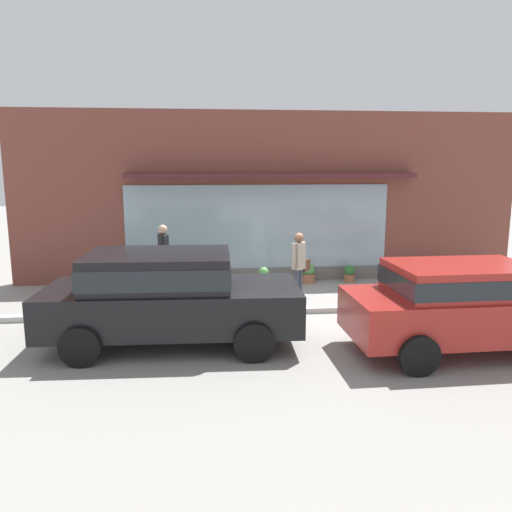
{
  "coord_description": "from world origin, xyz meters",
  "views": [
    {
      "loc": [
        -1.87,
        -10.76,
        3.23
      ],
      "look_at": [
        -0.63,
        1.2,
        1.03
      ],
      "focal_mm": 35.47,
      "sensor_mm": 36.0,
      "label": 1
    }
  ],
  "objects_px": {
    "potted_plant_corner_tall": "(106,271)",
    "potted_plant_window_right": "(350,273)",
    "pedestrian_passerby": "(164,253)",
    "fire_hydrant": "(264,285)",
    "parked_car_black": "(167,293)",
    "potted_plant_low_front": "(422,271)",
    "parked_car_red": "(467,302)",
    "potted_plant_trailing_edge": "(308,273)",
    "pedestrian_with_handbag": "(299,263)"
  },
  "relations": [
    {
      "from": "parked_car_red",
      "to": "potted_plant_window_right",
      "type": "height_order",
      "value": "parked_car_red"
    },
    {
      "from": "pedestrian_passerby",
      "to": "potted_plant_low_front",
      "type": "distance_m",
      "value": 7.09
    },
    {
      "from": "pedestrian_passerby",
      "to": "potted_plant_low_front",
      "type": "height_order",
      "value": "pedestrian_passerby"
    },
    {
      "from": "pedestrian_with_handbag",
      "to": "potted_plant_window_right",
      "type": "bearing_deg",
      "value": 3.27
    },
    {
      "from": "potted_plant_window_right",
      "to": "pedestrian_passerby",
      "type": "bearing_deg",
      "value": -171.53
    },
    {
      "from": "parked_car_red",
      "to": "potted_plant_trailing_edge",
      "type": "xyz_separation_m",
      "value": [
        -1.65,
        5.36,
        -0.62
      ]
    },
    {
      "from": "potted_plant_window_right",
      "to": "potted_plant_trailing_edge",
      "type": "bearing_deg",
      "value": -179.4
    },
    {
      "from": "fire_hydrant",
      "to": "pedestrian_passerby",
      "type": "height_order",
      "value": "pedestrian_passerby"
    },
    {
      "from": "potted_plant_low_front",
      "to": "potted_plant_corner_tall",
      "type": "bearing_deg",
      "value": 177.83
    },
    {
      "from": "pedestrian_with_handbag",
      "to": "potted_plant_corner_tall",
      "type": "height_order",
      "value": "pedestrian_with_handbag"
    },
    {
      "from": "pedestrian_with_handbag",
      "to": "parked_car_black",
      "type": "bearing_deg",
      "value": 175.22
    },
    {
      "from": "parked_car_red",
      "to": "potted_plant_corner_tall",
      "type": "xyz_separation_m",
      "value": [
        -7.09,
        5.51,
        -0.46
      ]
    },
    {
      "from": "pedestrian_passerby",
      "to": "potted_plant_corner_tall",
      "type": "distance_m",
      "value": 1.93
    },
    {
      "from": "parked_car_black",
      "to": "potted_plant_corner_tall",
      "type": "relative_size",
      "value": 5.91
    },
    {
      "from": "pedestrian_with_handbag",
      "to": "parked_car_red",
      "type": "height_order",
      "value": "pedestrian_with_handbag"
    },
    {
      "from": "parked_car_black",
      "to": "potted_plant_trailing_edge",
      "type": "xyz_separation_m",
      "value": [
        3.5,
        4.44,
        -0.68
      ]
    },
    {
      "from": "potted_plant_trailing_edge",
      "to": "potted_plant_low_front",
      "type": "xyz_separation_m",
      "value": [
        3.18,
        -0.17,
        0.02
      ]
    },
    {
      "from": "potted_plant_window_right",
      "to": "potted_plant_trailing_edge",
      "type": "relative_size",
      "value": 0.86
    },
    {
      "from": "parked_car_red",
      "to": "potted_plant_trailing_edge",
      "type": "bearing_deg",
      "value": 106.07
    },
    {
      "from": "fire_hydrant",
      "to": "parked_car_red",
      "type": "distance_m",
      "value": 4.72
    },
    {
      "from": "parked_car_red",
      "to": "potted_plant_trailing_edge",
      "type": "height_order",
      "value": "parked_car_red"
    },
    {
      "from": "pedestrian_passerby",
      "to": "potted_plant_window_right",
      "type": "xyz_separation_m",
      "value": [
        5.01,
        0.75,
        -0.79
      ]
    },
    {
      "from": "pedestrian_passerby",
      "to": "fire_hydrant",
      "type": "bearing_deg",
      "value": 46.78
    },
    {
      "from": "fire_hydrant",
      "to": "potted_plant_corner_tall",
      "type": "bearing_deg",
      "value": 153.75
    },
    {
      "from": "pedestrian_with_handbag",
      "to": "potted_plant_low_front",
      "type": "distance_m",
      "value": 4.31
    },
    {
      "from": "pedestrian_passerby",
      "to": "potted_plant_corner_tall",
      "type": "height_order",
      "value": "pedestrian_passerby"
    },
    {
      "from": "parked_car_black",
      "to": "potted_plant_low_front",
      "type": "xyz_separation_m",
      "value": [
        6.68,
        4.27,
        -0.66
      ]
    },
    {
      "from": "potted_plant_low_front",
      "to": "pedestrian_passerby",
      "type": "bearing_deg",
      "value": -175.45
    },
    {
      "from": "parked_car_black",
      "to": "potted_plant_low_front",
      "type": "bearing_deg",
      "value": 34.55
    },
    {
      "from": "pedestrian_with_handbag",
      "to": "parked_car_red",
      "type": "bearing_deg",
      "value": -100.51
    },
    {
      "from": "parked_car_red",
      "to": "potted_plant_corner_tall",
      "type": "distance_m",
      "value": 8.99
    },
    {
      "from": "pedestrian_passerby",
      "to": "parked_car_red",
      "type": "distance_m",
      "value": 7.18
    },
    {
      "from": "fire_hydrant",
      "to": "potted_plant_corner_tall",
      "type": "distance_m",
      "value": 4.46
    },
    {
      "from": "potted_plant_corner_tall",
      "to": "potted_plant_window_right",
      "type": "bearing_deg",
      "value": -1.22
    },
    {
      "from": "potted_plant_window_right",
      "to": "potted_plant_low_front",
      "type": "bearing_deg",
      "value": -5.3
    },
    {
      "from": "potted_plant_corner_tall",
      "to": "pedestrian_with_handbag",
      "type": "bearing_deg",
      "value": -24.43
    },
    {
      "from": "pedestrian_with_handbag",
      "to": "potted_plant_corner_tall",
      "type": "relative_size",
      "value": 2.16
    },
    {
      "from": "pedestrian_passerby",
      "to": "parked_car_black",
      "type": "distance_m",
      "value": 3.73
    },
    {
      "from": "parked_car_red",
      "to": "potted_plant_low_front",
      "type": "relative_size",
      "value": 7.43
    },
    {
      "from": "potted_plant_trailing_edge",
      "to": "potted_plant_low_front",
      "type": "relative_size",
      "value": 0.97
    },
    {
      "from": "potted_plant_corner_tall",
      "to": "potted_plant_trailing_edge",
      "type": "distance_m",
      "value": 5.45
    },
    {
      "from": "potted_plant_corner_tall",
      "to": "potted_plant_window_right",
      "type": "distance_m",
      "value": 6.62
    },
    {
      "from": "pedestrian_with_handbag",
      "to": "pedestrian_passerby",
      "type": "height_order",
      "value": "pedestrian_passerby"
    },
    {
      "from": "parked_car_black",
      "to": "potted_plant_trailing_edge",
      "type": "height_order",
      "value": "parked_car_black"
    },
    {
      "from": "potted_plant_trailing_edge",
      "to": "pedestrian_with_handbag",
      "type": "bearing_deg",
      "value": -107.72
    },
    {
      "from": "parked_car_black",
      "to": "parked_car_red",
      "type": "height_order",
      "value": "parked_car_black"
    },
    {
      "from": "pedestrian_with_handbag",
      "to": "parked_car_red",
      "type": "distance_m",
      "value": 4.05
    },
    {
      "from": "pedestrian_with_handbag",
      "to": "parked_car_black",
      "type": "height_order",
      "value": "parked_car_black"
    },
    {
      "from": "potted_plant_window_right",
      "to": "potted_plant_low_front",
      "type": "distance_m",
      "value": 2.03
    },
    {
      "from": "pedestrian_with_handbag",
      "to": "parked_car_black",
      "type": "relative_size",
      "value": 0.37
    }
  ]
}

